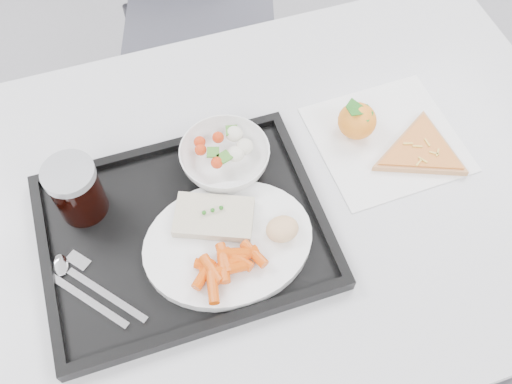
{
  "coord_description": "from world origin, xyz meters",
  "views": [
    {
      "loc": [
        -0.17,
        -0.18,
        1.58
      ],
      "look_at": [
        -0.01,
        0.3,
        0.77
      ],
      "focal_mm": 40.0,
      "sensor_mm": 36.0,
      "label": 1
    }
  ],
  "objects_px": {
    "tray": "(184,232)",
    "cola_glass": "(76,189)",
    "dinner_plate": "(228,243)",
    "pizza_slice": "(421,151)",
    "table": "(260,214)",
    "tangerine": "(357,121)",
    "salad_bowl": "(225,158)"
  },
  "relations": [
    {
      "from": "tangerine",
      "to": "pizza_slice",
      "type": "relative_size",
      "value": 0.4
    },
    {
      "from": "dinner_plate",
      "to": "tangerine",
      "type": "distance_m",
      "value": 0.33
    },
    {
      "from": "table",
      "to": "tray",
      "type": "xyz_separation_m",
      "value": [
        -0.14,
        -0.03,
        0.08
      ]
    },
    {
      "from": "pizza_slice",
      "to": "table",
      "type": "bearing_deg",
      "value": 178.32
    },
    {
      "from": "pizza_slice",
      "to": "salad_bowl",
      "type": "bearing_deg",
      "value": 167.52
    },
    {
      "from": "salad_bowl",
      "to": "tangerine",
      "type": "height_order",
      "value": "tangerine"
    },
    {
      "from": "salad_bowl",
      "to": "pizza_slice",
      "type": "xyz_separation_m",
      "value": [
        0.34,
        -0.07,
        -0.03
      ]
    },
    {
      "from": "cola_glass",
      "to": "pizza_slice",
      "type": "bearing_deg",
      "value": -6.69
    },
    {
      "from": "table",
      "to": "pizza_slice",
      "type": "bearing_deg",
      "value": -1.68
    },
    {
      "from": "table",
      "to": "salad_bowl",
      "type": "relative_size",
      "value": 7.89
    },
    {
      "from": "tray",
      "to": "salad_bowl",
      "type": "relative_size",
      "value": 2.96
    },
    {
      "from": "tray",
      "to": "table",
      "type": "bearing_deg",
      "value": 13.04
    },
    {
      "from": "dinner_plate",
      "to": "cola_glass",
      "type": "height_order",
      "value": "cola_glass"
    },
    {
      "from": "dinner_plate",
      "to": "tangerine",
      "type": "height_order",
      "value": "tangerine"
    },
    {
      "from": "cola_glass",
      "to": "pizza_slice",
      "type": "distance_m",
      "value": 0.59
    },
    {
      "from": "tray",
      "to": "salad_bowl",
      "type": "bearing_deg",
      "value": 44.58
    },
    {
      "from": "tray",
      "to": "cola_glass",
      "type": "relative_size",
      "value": 4.17
    },
    {
      "from": "table",
      "to": "tangerine",
      "type": "relative_size",
      "value": 14.19
    },
    {
      "from": "cola_glass",
      "to": "salad_bowl",
      "type": "bearing_deg",
      "value": 1.54
    },
    {
      "from": "table",
      "to": "cola_glass",
      "type": "height_order",
      "value": "cola_glass"
    },
    {
      "from": "cola_glass",
      "to": "pizza_slice",
      "type": "xyz_separation_m",
      "value": [
        0.58,
        -0.07,
        -0.06
      ]
    },
    {
      "from": "tray",
      "to": "cola_glass",
      "type": "xyz_separation_m",
      "value": [
        -0.14,
        0.09,
        0.06
      ]
    },
    {
      "from": "table",
      "to": "pizza_slice",
      "type": "distance_m",
      "value": 0.31
    },
    {
      "from": "dinner_plate",
      "to": "salad_bowl",
      "type": "distance_m",
      "value": 0.15
    },
    {
      "from": "tray",
      "to": "tangerine",
      "type": "height_order",
      "value": "tangerine"
    },
    {
      "from": "table",
      "to": "pizza_slice",
      "type": "height_order",
      "value": "pizza_slice"
    },
    {
      "from": "dinner_plate",
      "to": "pizza_slice",
      "type": "relative_size",
      "value": 1.27
    },
    {
      "from": "dinner_plate",
      "to": "pizza_slice",
      "type": "bearing_deg",
      "value": 10.95
    },
    {
      "from": "cola_glass",
      "to": "pizza_slice",
      "type": "height_order",
      "value": "cola_glass"
    },
    {
      "from": "table",
      "to": "cola_glass",
      "type": "xyz_separation_m",
      "value": [
        -0.29,
        0.06,
        0.14
      ]
    },
    {
      "from": "salad_bowl",
      "to": "cola_glass",
      "type": "distance_m",
      "value": 0.25
    },
    {
      "from": "table",
      "to": "dinner_plate",
      "type": "height_order",
      "value": "dinner_plate"
    }
  ]
}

